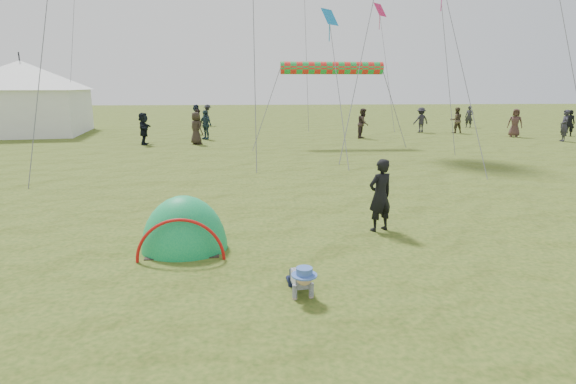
{
  "coord_description": "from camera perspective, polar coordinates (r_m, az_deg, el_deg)",
  "views": [
    {
      "loc": [
        -0.9,
        -6.16,
        3.06
      ],
      "look_at": [
        -0.21,
        2.52,
        1.0
      ],
      "focal_mm": 28.0,
      "sensor_mm": 36.0,
      "label": 1
    }
  ],
  "objects": [
    {
      "name": "ground",
      "position": [
        6.94,
        3.47,
        -12.89
      ],
      "size": [
        140.0,
        140.0,
        0.0
      ],
      "primitive_type": "plane",
      "color": "#284513"
    },
    {
      "name": "crawling_toddler",
      "position": [
        6.83,
        1.7,
        -10.91
      ],
      "size": [
        0.55,
        0.73,
        0.53
      ],
      "primitive_type": null,
      "rotation": [
        0.0,
        0.0,
        0.11
      ],
      "color": "black",
      "rests_on": "ground"
    },
    {
      "name": "popup_tent",
      "position": [
        8.94,
        -12.92,
        -7.07
      ],
      "size": [
        1.65,
        1.37,
        2.11
      ],
      "primitive_type": "ellipsoid",
      "rotation": [
        0.0,
        0.0,
        0.02
      ],
      "color": "#078D51",
      "rests_on": "ground"
    },
    {
      "name": "standing_adult",
      "position": [
        9.78,
        11.62,
        -0.41
      ],
      "size": [
        0.68,
        0.57,
        1.58
      ],
      "primitive_type": "imported",
      "rotation": [
        0.0,
        0.0,
        3.54
      ],
      "color": "black",
      "rests_on": "ground"
    },
    {
      "name": "event_marquee",
      "position": [
        33.93,
        -30.51,
        10.55
      ],
      "size": [
        8.18,
        8.18,
        4.97
      ],
      "primitive_type": null,
      "rotation": [
        0.0,
        0.0,
        0.14
      ],
      "color": "white",
      "rests_on": "ground"
    },
    {
      "name": "crowd_person_0",
      "position": [
        29.87,
        31.66,
        7.19
      ],
      "size": [
        0.59,
        0.74,
        1.77
      ],
      "primitive_type": "imported",
      "rotation": [
        0.0,
        0.0,
        4.42
      ],
      "color": "#282631",
      "rests_on": "ground"
    },
    {
      "name": "crowd_person_1",
      "position": [
        32.05,
        20.57,
        8.52
      ],
      "size": [
        0.82,
        0.64,
        1.69
      ],
      "primitive_type": "imported",
      "rotation": [
        0.0,
        0.0,
        3.15
      ],
      "color": "#43392A",
      "rests_on": "ground"
    },
    {
      "name": "crowd_person_3",
      "position": [
        36.34,
        -10.16,
        9.59
      ],
      "size": [
        0.62,
        1.07,
        1.65
      ],
      "primitive_type": "imported",
      "rotation": [
        0.0,
        0.0,
        1.56
      ],
      "color": "#242529",
      "rests_on": "ground"
    },
    {
      "name": "crowd_person_4",
      "position": [
        31.05,
        26.88,
        7.84
      ],
      "size": [
        1.0,
        0.9,
        1.72
      ],
      "primitive_type": "imported",
      "rotation": [
        0.0,
        0.0,
        5.74
      ],
      "color": "#442C29",
      "rests_on": "ground"
    },
    {
      "name": "crowd_person_5",
      "position": [
        36.05,
        -11.58,
        9.51
      ],
      "size": [
        0.87,
        1.62,
        1.67
      ],
      "primitive_type": "imported",
      "rotation": [
        0.0,
        0.0,
        4.97
      ],
      "color": "black",
      "rests_on": "ground"
    },
    {
      "name": "crowd_person_6",
      "position": [
        33.21,
        32.13,
        7.42
      ],
      "size": [
        0.69,
        0.69,
        1.62
      ],
      "primitive_type": "imported",
      "rotation": [
        0.0,
        0.0,
        2.37
      ],
      "color": "black",
      "rests_on": "ground"
    },
    {
      "name": "crowd_person_7",
      "position": [
        27.45,
        9.52,
        8.59
      ],
      "size": [
        0.98,
        1.07,
        1.77
      ],
      "primitive_type": "imported",
      "rotation": [
        0.0,
        0.0,
        1.12
      ],
      "color": "#322624",
      "rests_on": "ground"
    },
    {
      "name": "crowd_person_8",
      "position": [
        26.94,
        -10.45,
        8.4
      ],
      "size": [
        0.99,
        1.01,
        1.7
      ],
      "primitive_type": "imported",
      "rotation": [
        0.0,
        0.0,
        5.47
      ],
      "color": "#243B46",
      "rests_on": "ground"
    },
    {
      "name": "crowd_person_9",
      "position": [
        31.78,
        16.52,
        8.76
      ],
      "size": [
        1.18,
        0.84,
        1.66
      ],
      "primitive_type": "imported",
      "rotation": [
        0.0,
        0.0,
        3.36
      ],
      "color": "#222029",
      "rests_on": "ground"
    },
    {
      "name": "crowd_person_10",
      "position": [
        24.67,
        -11.57,
        7.93
      ],
      "size": [
        0.97,
        0.99,
        1.72
      ],
      "primitive_type": "imported",
      "rotation": [
        0.0,
        0.0,
        2.32
      ],
      "color": "#2B231B",
      "rests_on": "ground"
    },
    {
      "name": "crowd_person_11",
      "position": [
        25.28,
        -17.84,
        7.67
      ],
      "size": [
        0.59,
        1.6,
        1.7
      ],
      "primitive_type": "imported",
      "rotation": [
        0.0,
        0.0,
        1.63
      ],
      "color": "black",
      "rests_on": "ground"
    },
    {
      "name": "crowd_person_12",
      "position": [
        36.75,
        22.02,
        8.86
      ],
      "size": [
        0.7,
        0.67,
        1.62
      ],
      "primitive_type": "imported",
      "rotation": [
        0.0,
        0.0,
        5.6
      ],
      "color": "#242529",
      "rests_on": "ground"
    },
    {
      "name": "crowd_person_13",
      "position": [
        29.84,
        -11.32,
        8.72
      ],
      "size": [
        0.7,
        0.84,
        1.59
      ],
      "primitive_type": "imported",
      "rotation": [
        0.0,
        0.0,
        1.7
      ],
      "color": "black",
      "rests_on": "ground"
    },
    {
      "name": "rainbow_tube_kite",
      "position": [
        24.1,
        5.58,
        15.4
      ],
      "size": [
        5.3,
        0.64,
        0.64
      ],
      "primitive_type": "cylinder",
      "rotation": [
        0.0,
        1.57,
        0.0
      ],
      "color": "red"
    },
    {
      "name": "diamond_kite_0",
      "position": [
        36.68,
        11.61,
        21.72
      ],
      "size": [
        1.18,
        1.18,
        0.97
      ],
      "primitive_type": "plane",
      "rotation": [
        1.05,
        0.0,
        0.79
      ],
      "color": "#D21952"
    },
    {
      "name": "diamond_kite_4",
      "position": [
        21.7,
        5.32,
        21.26
      ],
      "size": [
        0.89,
        0.89,
        0.73
      ],
      "primitive_type": "plane",
      "rotation": [
        1.05,
        0.0,
        0.79
      ],
      "color": "#148ADF"
    }
  ]
}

